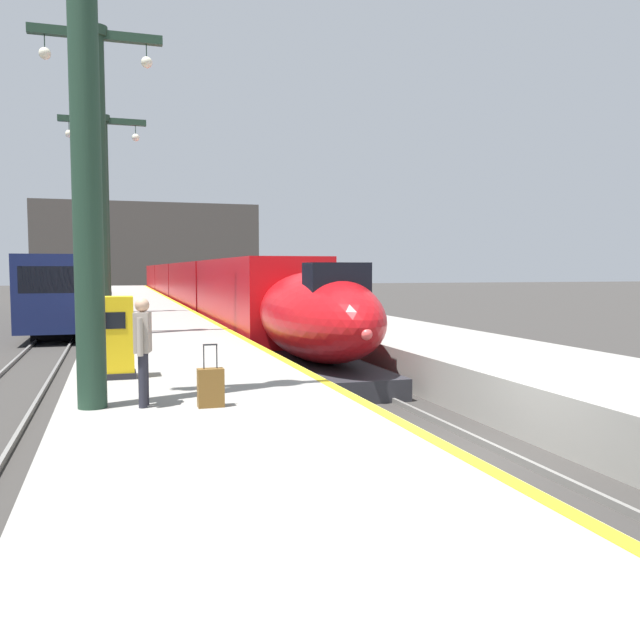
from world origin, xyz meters
TOP-DOWN VIEW (x-y plane):
  - ground_plane at (0.00, 0.00)m, footprint 260.00×260.00m
  - platform_left at (-4.05, 24.75)m, footprint 4.80×110.00m
  - platform_right at (4.05, 24.75)m, footprint 4.80×110.00m
  - platform_left_safety_stripe at (-1.77, 24.75)m, footprint 0.20×107.80m
  - rail_main_left at (-0.75, 27.50)m, footprint 0.08×110.00m
  - rail_main_right at (0.75, 27.50)m, footprint 0.08×110.00m
  - rail_secondary_left at (-8.85, 27.50)m, footprint 0.08×110.00m
  - rail_secondary_right at (-7.35, 27.50)m, footprint 0.08×110.00m
  - highspeed_train_main at (0.00, 41.58)m, footprint 2.92×76.42m
  - regional_train_adjacent at (-8.10, 37.13)m, footprint 2.85×36.60m
  - station_column_mid at (-5.90, 12.29)m, footprint 4.00×0.68m
  - station_column_far at (-5.90, 23.66)m, footprint 4.00×0.68m
  - passenger_near_edge at (-5.14, 0.53)m, footprint 0.29×0.56m
  - rolling_suitcase at (-4.15, 0.20)m, footprint 0.40×0.22m
  - ticket_machine_yellow at (-5.55, 3.52)m, footprint 0.76×0.62m
  - terminus_back_wall at (0.00, 102.00)m, footprint 36.00×2.00m

SIDE VIEW (x-z plane):
  - ground_plane at x=0.00m, z-range 0.00..0.00m
  - rail_main_left at x=-0.75m, z-range 0.00..0.12m
  - rail_main_right at x=0.75m, z-range 0.00..0.12m
  - rail_secondary_left at x=-8.85m, z-range 0.00..0.12m
  - rail_secondary_right at x=-7.35m, z-range 0.00..0.12m
  - platform_left at x=-4.05m, z-range 0.00..1.05m
  - platform_right at x=4.05m, z-range 0.00..1.05m
  - platform_left_safety_stripe at x=-1.77m, z-range 1.05..1.06m
  - rolling_suitcase at x=-4.15m, z-range 0.86..1.85m
  - ticket_machine_yellow at x=-5.55m, z-range 0.99..2.59m
  - highspeed_train_main at x=0.00m, z-range 0.17..3.77m
  - passenger_near_edge at x=-5.14m, z-range 1.19..2.88m
  - regional_train_adjacent at x=-8.10m, z-range 0.23..4.03m
  - station_column_far at x=-5.90m, z-range 1.99..11.38m
  - station_column_mid at x=-5.90m, z-range 2.00..11.62m
  - terminus_back_wall at x=0.00m, z-range 0.00..14.00m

